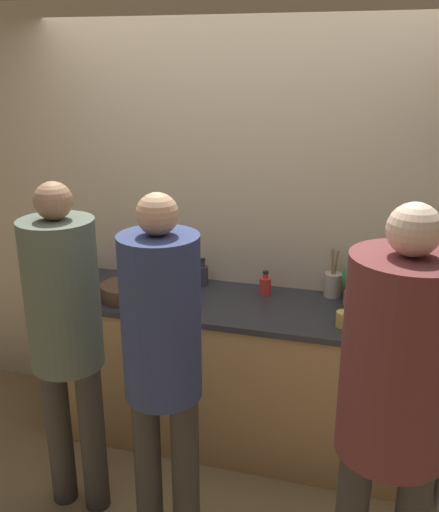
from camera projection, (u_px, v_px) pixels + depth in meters
The scene contains 12 objects.
ground_plane at pixel (212, 473), 3.29m from camera, with size 14.00×14.00×0.00m, color #8C704C.
wall_back at pixel (244, 225), 3.50m from camera, with size 5.20×0.06×2.60m.
counter at pixel (229, 370), 3.48m from camera, with size 2.25×0.68×0.93m.
person_left at pixel (65, 325), 2.75m from camera, with size 0.35×0.35×1.75m.
person_center at pixel (162, 352), 2.49m from camera, with size 0.35×0.35×1.76m.
person_right at pixel (396, 390), 2.06m from camera, with size 0.41×0.41×1.82m.
fruit_bowl at pixel (126, 291), 3.34m from camera, with size 0.29×0.29×0.13m.
utensil_crock at pixel (333, 284), 3.37m from camera, with size 0.10×0.10×0.29m.
bottle_red at pixel (265, 285), 3.40m from camera, with size 0.07×0.07×0.15m.
bottle_dark at pixel (203, 275), 3.54m from camera, with size 0.06×0.06×0.18m.
cup_yellow at pixel (343, 319), 2.99m from camera, with size 0.08×0.08×0.08m.
potted_plant at pixel (358, 283), 3.22m from camera, with size 0.19×0.19×0.25m.
Camera 1 is at (0.78, -2.59, 2.26)m, focal length 40.00 mm.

